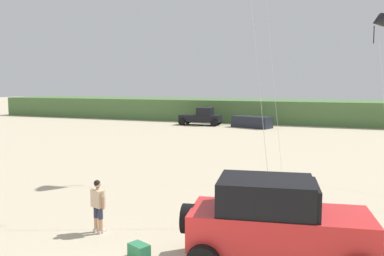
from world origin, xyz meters
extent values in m
cube|color=#4C703D|center=(2.53, 43.79, 1.32)|extent=(90.00, 9.17, 2.65)
cube|color=red|center=(2.94, 3.51, 1.01)|extent=(4.65, 2.56, 0.90)
cube|color=red|center=(4.56, 3.79, 1.38)|extent=(1.37, 1.85, 0.12)
cube|color=black|center=(2.59, 3.45, 1.86)|extent=(2.57, 2.12, 0.80)
cube|color=black|center=(3.78, 3.65, 1.82)|extent=(0.38, 1.66, 0.72)
cube|color=black|center=(5.18, 3.90, 0.74)|extent=(0.50, 1.81, 0.28)
cylinder|color=black|center=(0.65, 3.12, 1.11)|extent=(0.43, 0.81, 0.77)
cylinder|color=black|center=(4.49, 4.82, 0.42)|extent=(0.88, 0.44, 0.84)
cylinder|color=black|center=(4.49, 4.82, 0.42)|extent=(0.43, 0.38, 0.38)
cylinder|color=black|center=(1.04, 4.23, 0.42)|extent=(0.88, 0.44, 0.84)
cylinder|color=black|center=(1.04, 4.23, 0.42)|extent=(0.43, 0.38, 0.38)
cylinder|color=tan|center=(-2.76, 3.93, 0.25)|extent=(0.14, 0.14, 0.49)
cylinder|color=#2D3347|center=(-2.76, 3.93, 0.64)|extent=(0.15, 0.15, 0.36)
cube|color=silver|center=(-2.75, 3.97, 0.05)|extent=(0.18, 0.28, 0.10)
cylinder|color=tan|center=(-2.55, 3.86, 0.25)|extent=(0.14, 0.14, 0.49)
cylinder|color=#2D3347|center=(-2.55, 3.86, 0.64)|extent=(0.15, 0.15, 0.36)
cube|color=silver|center=(-2.54, 3.90, 0.05)|extent=(0.18, 0.28, 0.10)
cube|color=beige|center=(-2.65, 3.90, 1.09)|extent=(0.46, 0.37, 0.54)
cylinder|color=tan|center=(-2.90, 3.98, 1.08)|extent=(0.09, 0.09, 0.56)
cylinder|color=beige|center=(-2.90, 3.98, 1.27)|extent=(0.11, 0.11, 0.16)
cylinder|color=tan|center=(-2.41, 3.82, 1.08)|extent=(0.09, 0.09, 0.56)
cylinder|color=beige|center=(-2.41, 3.82, 1.27)|extent=(0.11, 0.11, 0.16)
cylinder|color=tan|center=(-2.65, 3.90, 1.40)|extent=(0.10, 0.10, 0.08)
sphere|color=tan|center=(-2.65, 3.90, 1.54)|extent=(0.21, 0.21, 0.21)
sphere|color=black|center=(-2.66, 3.88, 1.56)|extent=(0.21, 0.21, 0.21)
cube|color=#2D7F51|center=(-0.60, 2.73, 0.19)|extent=(0.66, 0.55, 0.38)
cube|color=black|center=(-11.10, 36.14, 0.76)|extent=(4.71, 2.18, 0.76)
cube|color=black|center=(-10.55, 36.17, 1.56)|extent=(1.71, 1.90, 0.84)
cylinder|color=black|center=(-9.32, 37.30, 0.38)|extent=(0.77, 0.31, 0.76)
cylinder|color=black|center=(-9.19, 35.21, 0.38)|extent=(0.77, 0.31, 0.76)
cylinder|color=black|center=(-13.01, 37.07, 0.38)|extent=(0.77, 0.31, 0.76)
cylinder|color=black|center=(-12.88, 34.98, 0.38)|extent=(0.77, 0.31, 0.76)
cube|color=#1E232D|center=(-5.08, 35.56, 0.60)|extent=(4.52, 2.93, 1.20)
cylinder|color=silver|center=(1.31, 7.62, 6.22)|extent=(2.04, 2.73, 12.35)
cylinder|color=silver|center=(0.79, 13.38, 6.51)|extent=(1.91, 2.58, 12.91)
cone|color=black|center=(5.66, 17.21, 7.83)|extent=(1.17, 1.06, 1.12)
cylinder|color=black|center=(5.51, 17.21, 7.17)|extent=(0.05, 0.24, 0.93)
cylinder|color=silver|center=(5.93, 14.41, 3.94)|extent=(0.54, 5.61, 7.79)
camera|label=1|loc=(4.43, -6.30, 4.59)|focal=37.68mm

